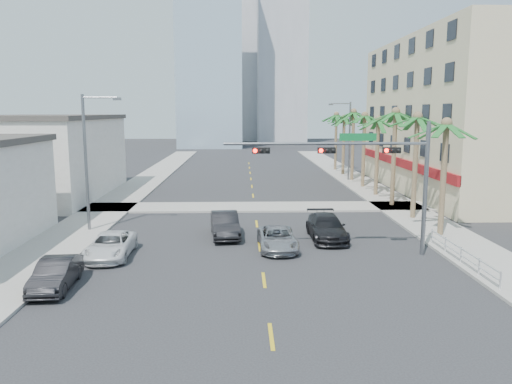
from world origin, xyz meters
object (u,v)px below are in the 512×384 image
car_lane_center (277,239)px  car_lane_right (327,227)px  car_parked_mid (56,274)px  traffic_signal_mast (368,165)px  car_parked_far (110,245)px  car_lane_left (225,225)px

car_lane_center → car_lane_right: size_ratio=0.88×
car_parked_mid → car_lane_center: car_parked_mid is taller
traffic_signal_mast → car_lane_right: (-1.54, 3.65, -4.30)m
car_parked_mid → traffic_signal_mast: bearing=14.3°
car_parked_mid → car_lane_right: size_ratio=0.80×
car_parked_far → car_lane_center: car_parked_far is taller
car_parked_mid → car_lane_right: 16.08m
car_lane_left → car_lane_center: size_ratio=1.03×
traffic_signal_mast → car_lane_left: (-7.92, 4.47, -4.28)m
car_parked_far → car_lane_left: car_lane_left is taller
car_lane_left → car_lane_right: (6.37, -0.82, -0.02)m
car_lane_center → car_lane_right: 3.96m
car_parked_far → car_lane_center: (9.24, 1.33, -0.03)m
car_parked_mid → car_lane_right: (13.64, 8.51, 0.07)m
car_lane_left → traffic_signal_mast: bearing=-35.5°
traffic_signal_mast → car_lane_right: size_ratio=2.13×
car_lane_right → car_parked_mid: bearing=-148.6°
car_parked_far → car_lane_right: 12.99m
car_parked_mid → car_lane_center: bearing=27.5°
car_parked_far → car_lane_center: 9.33m
traffic_signal_mast → car_lane_right: traffic_signal_mast is taller
car_lane_right → car_lane_center: bearing=-145.5°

